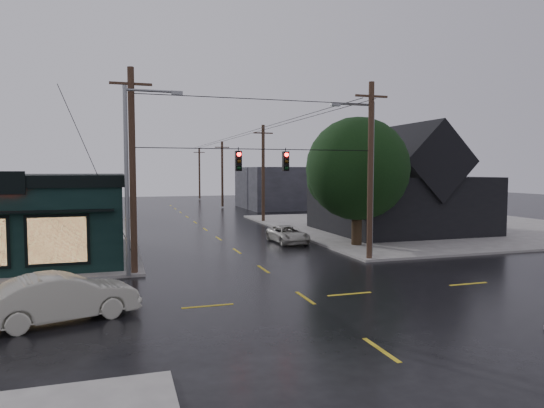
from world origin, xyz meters
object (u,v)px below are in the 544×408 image
object	(u,v)px
corner_tree	(357,169)
suv_silver	(288,234)
utility_pole_ne	(369,261)
sedan_cream	(62,297)
utility_pole_nw	(135,275)

from	to	relation	value
corner_tree	suv_silver	distance (m)	6.78
corner_tree	suv_silver	xyz separation A→B (m)	(-3.87, 3.04, -4.66)
utility_pole_ne	sedan_cream	bearing A→B (deg)	-156.46
suv_silver	sedan_cream	bearing A→B (deg)	-134.89
utility_pole_nw	suv_silver	bearing A→B (deg)	35.97
utility_pole_nw	utility_pole_ne	size ratio (longest dim) A/B	1.00
corner_tree	suv_silver	size ratio (longest dim) A/B	1.95
utility_pole_ne	sedan_cream	size ratio (longest dim) A/B	2.03
utility_pole_nw	utility_pole_ne	distance (m)	13.00
utility_pole_nw	suv_silver	distance (m)	13.37
corner_tree	utility_pole_ne	world-z (taller)	corner_tree
suv_silver	corner_tree	bearing A→B (deg)	-40.61
corner_tree	utility_pole_nw	size ratio (longest dim) A/B	0.85
utility_pole_ne	suv_silver	size ratio (longest dim) A/B	2.30
sedan_cream	suv_silver	bearing A→B (deg)	-60.84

